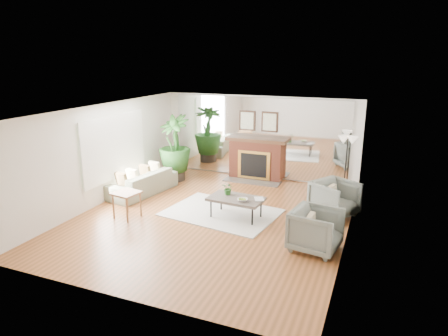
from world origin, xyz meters
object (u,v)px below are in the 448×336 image
at_px(fireplace, 256,158).
at_px(armchair_front, 316,230).
at_px(coffee_table, 236,199).
at_px(floor_lamp, 347,145).
at_px(sofa, 143,183).
at_px(side_table, 126,196).
at_px(potted_ficus, 175,146).
at_px(armchair_back, 335,198).

xyz_separation_m(fireplace, armchair_front, (2.49, -3.99, -0.25)).
xyz_separation_m(coffee_table, floor_lamp, (2.12, 2.84, 0.89)).
bearing_deg(sofa, fireplace, 144.03).
bearing_deg(side_table, sofa, 111.15).
distance_m(coffee_table, sofa, 3.05).
xyz_separation_m(sofa, potted_ficus, (0.23, 1.41, 0.75)).
bearing_deg(armchair_back, floor_lamp, 30.70).
xyz_separation_m(armchair_back, side_table, (-4.43, -1.94, 0.10)).
relative_size(fireplace, floor_lamp, 1.30).
relative_size(armchair_back, side_table, 1.46).
bearing_deg(potted_ficus, coffee_table, -37.29).
relative_size(fireplace, sofa, 0.98).
xyz_separation_m(coffee_table, potted_ficus, (-2.73, 2.08, 0.60)).
distance_m(armchair_back, potted_ficus, 4.97).
bearing_deg(floor_lamp, coffee_table, -126.73).
height_order(armchair_front, potted_ficus, potted_ficus).
height_order(side_table, potted_ficus, potted_ficus).
bearing_deg(fireplace, floor_lamp, -5.47).
distance_m(armchair_back, floor_lamp, 2.04).
xyz_separation_m(armchair_front, side_table, (-4.32, -0.02, 0.11)).
bearing_deg(fireplace, coffee_table, -80.53).
relative_size(armchair_back, potted_ficus, 0.47).
bearing_deg(floor_lamp, potted_ficus, -171.07).
relative_size(fireplace, potted_ficus, 1.03).
height_order(coffee_table, sofa, sofa).
height_order(fireplace, side_table, fireplace).
bearing_deg(armchair_front, coffee_table, 74.71).
bearing_deg(side_table, floor_lamp, 40.07).
xyz_separation_m(armchair_back, floor_lamp, (0.04, 1.82, 0.92)).
distance_m(sofa, side_table, 1.72).
bearing_deg(coffee_table, fireplace, 99.47).
distance_m(armchair_back, side_table, 4.84).
height_order(armchair_back, floor_lamp, floor_lamp).
xyz_separation_m(fireplace, coffee_table, (0.52, -3.10, -0.20)).
xyz_separation_m(sofa, armchair_front, (4.94, -1.57, 0.11)).
bearing_deg(floor_lamp, sofa, -156.89).
bearing_deg(sofa, side_table, 30.48).
distance_m(side_table, floor_lamp, 5.90).
bearing_deg(armchair_back, armchair_front, -151.39).
distance_m(fireplace, side_table, 4.42).
height_order(coffee_table, side_table, side_table).
xyz_separation_m(fireplace, side_table, (-1.83, -4.02, -0.14)).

